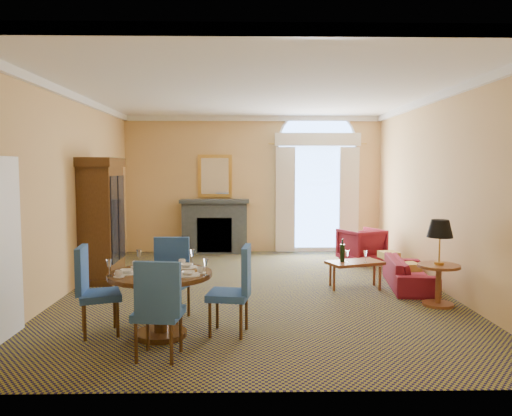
{
  "coord_description": "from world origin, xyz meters",
  "views": [
    {
      "loc": [
        -0.17,
        -8.02,
        1.98
      ],
      "look_at": [
        0.0,
        0.5,
        1.3
      ],
      "focal_mm": 35.0,
      "sensor_mm": 36.0,
      "label": 1
    }
  ],
  "objects_px": {
    "armchair": "(361,245)",
    "sofa": "(409,273)",
    "armoire": "(102,222)",
    "side_table": "(439,252)",
    "coffee_table": "(354,263)",
    "dining_table": "(160,289)"
  },
  "relations": [
    {
      "from": "armchair",
      "to": "sofa",
      "type": "bearing_deg",
      "value": 72.9
    },
    {
      "from": "armoire",
      "to": "side_table",
      "type": "relative_size",
      "value": 1.77
    },
    {
      "from": "armoire",
      "to": "side_table",
      "type": "height_order",
      "value": "armoire"
    },
    {
      "from": "armchair",
      "to": "side_table",
      "type": "height_order",
      "value": "side_table"
    },
    {
      "from": "sofa",
      "to": "coffee_table",
      "type": "height_order",
      "value": "coffee_table"
    },
    {
      "from": "coffee_table",
      "to": "armoire",
      "type": "bearing_deg",
      "value": 151.3
    },
    {
      "from": "dining_table",
      "to": "sofa",
      "type": "bearing_deg",
      "value": 32.51
    },
    {
      "from": "dining_table",
      "to": "sofa",
      "type": "height_order",
      "value": "dining_table"
    },
    {
      "from": "dining_table",
      "to": "sofa",
      "type": "relative_size",
      "value": 0.73
    },
    {
      "from": "armoire",
      "to": "armchair",
      "type": "xyz_separation_m",
      "value": [
        4.97,
        1.52,
        -0.68
      ]
    },
    {
      "from": "armoire",
      "to": "sofa",
      "type": "height_order",
      "value": "armoire"
    },
    {
      "from": "armoire",
      "to": "side_table",
      "type": "bearing_deg",
      "value": -18.58
    },
    {
      "from": "armchair",
      "to": "coffee_table",
      "type": "bearing_deg",
      "value": 49.08
    },
    {
      "from": "dining_table",
      "to": "side_table",
      "type": "height_order",
      "value": "side_table"
    },
    {
      "from": "armchair",
      "to": "coffee_table",
      "type": "height_order",
      "value": "coffee_table"
    },
    {
      "from": "sofa",
      "to": "coffee_table",
      "type": "distance_m",
      "value": 0.96
    },
    {
      "from": "armoire",
      "to": "dining_table",
      "type": "xyz_separation_m",
      "value": [
        1.54,
        -3.04,
        -0.47
      ]
    },
    {
      "from": "dining_table",
      "to": "armchair",
      "type": "bearing_deg",
      "value": 53.07
    },
    {
      "from": "sofa",
      "to": "armchair",
      "type": "xyz_separation_m",
      "value": [
        -0.3,
        2.18,
        0.12
      ]
    },
    {
      "from": "armoire",
      "to": "dining_table",
      "type": "bearing_deg",
      "value": -63.05
    },
    {
      "from": "coffee_table",
      "to": "dining_table",
      "type": "bearing_deg",
      "value": -159.54
    },
    {
      "from": "side_table",
      "to": "dining_table",
      "type": "bearing_deg",
      "value": -161.73
    }
  ]
}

